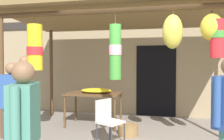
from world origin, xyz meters
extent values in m
cube|color=#9E8966|center=(0.00, 2.66, 2.16)|extent=(10.07, 0.25, 4.33)
cube|color=#2D2823|center=(0.00, 2.51, 2.68)|extent=(9.06, 0.04, 0.24)
cube|color=black|center=(0.39, 2.52, 1.00)|extent=(1.10, 0.03, 2.00)
cylinder|color=brown|center=(-2.54, -0.18, 1.23)|extent=(0.09, 0.09, 2.46)
cylinder|color=brown|center=(-2.54, 1.94, 1.23)|extent=(0.09, 0.09, 2.46)
cylinder|color=brown|center=(-0.16, -0.18, 2.46)|extent=(4.97, 0.10, 0.10)
cylinder|color=brown|center=(-0.16, 1.94, 2.61)|extent=(4.97, 0.10, 0.10)
cube|color=olive|center=(-0.16, 0.88, 2.58)|extent=(5.27, 2.62, 0.30)
cylinder|color=brown|center=(-1.82, -0.13, 2.34)|extent=(0.01, 0.01, 0.13)
cylinder|color=yellow|center=(-1.82, -0.13, 1.83)|extent=(0.29, 0.29, 0.89)
cylinder|color=red|center=(-1.82, -0.13, 1.76)|extent=(0.31, 0.31, 0.16)
cylinder|color=brown|center=(-0.20, -0.16, 2.31)|extent=(0.01, 0.01, 0.19)
cylinder|color=green|center=(-0.20, -0.16, 1.72)|extent=(0.21, 0.21, 0.99)
cylinder|color=pink|center=(-0.20, -0.16, 1.76)|extent=(0.23, 0.23, 0.18)
cylinder|color=brown|center=(1.52, -0.12, 2.32)|extent=(0.01, 0.01, 0.17)
cylinder|color=red|center=(1.52, -0.12, 1.92)|extent=(0.24, 0.24, 0.63)
cylinder|color=green|center=(1.52, -0.12, 1.99)|extent=(0.26, 0.26, 0.11)
cylinder|color=#4C3D23|center=(1.43, -0.10, 2.38)|extent=(0.02, 0.02, 0.06)
ellipsoid|color=yellow|center=(1.43, -0.10, 2.12)|extent=(0.36, 0.31, 0.45)
cylinder|color=#4C3D23|center=(0.80, -0.18, 2.37)|extent=(0.02, 0.02, 0.06)
ellipsoid|color=gold|center=(0.80, -0.18, 2.05)|extent=(0.33, 0.28, 0.58)
cube|color=brown|center=(-1.01, 1.12, 0.78)|extent=(1.29, 0.79, 0.04)
cylinder|color=brown|center=(-1.61, 0.77, 0.38)|extent=(0.05, 0.05, 0.76)
cylinder|color=brown|center=(-0.42, 0.77, 0.38)|extent=(0.05, 0.05, 0.76)
cylinder|color=brown|center=(-1.61, 1.46, 0.38)|extent=(0.05, 0.05, 0.76)
cylinder|color=brown|center=(-0.42, 1.46, 0.38)|extent=(0.05, 0.05, 0.76)
ellipsoid|color=yellow|center=(-0.96, 1.15, 0.85)|extent=(0.74, 0.52, 0.11)
ellipsoid|color=green|center=(-0.85, 1.09, 0.86)|extent=(0.33, 0.26, 0.07)
cube|color=beige|center=(-0.29, -0.13, 0.44)|extent=(0.54, 0.54, 0.04)
cube|color=beige|center=(-0.45, -0.05, 0.64)|extent=(0.22, 0.37, 0.40)
cylinder|color=#333338|center=(-0.22, -0.38, 0.22)|extent=(0.03, 0.03, 0.44)
cylinder|color=#333338|center=(-0.05, -0.06, 0.22)|extent=(0.03, 0.03, 0.44)
cylinder|color=#333338|center=(-0.54, -0.21, 0.22)|extent=(0.03, 0.03, 0.44)
cylinder|color=#333338|center=(-0.37, 0.11, 0.22)|extent=(0.03, 0.03, 0.44)
cylinder|color=olive|center=(-0.08, 0.57, 0.11)|extent=(0.42, 0.42, 0.22)
cylinder|color=#2D5193|center=(-1.97, -0.80, 0.38)|extent=(0.13, 0.13, 0.76)
cylinder|color=#2D5193|center=(-1.79, -0.76, 0.38)|extent=(0.13, 0.13, 0.76)
cube|color=#2D5193|center=(-1.88, -0.78, 1.04)|extent=(0.44, 0.31, 0.57)
cylinder|color=#2D5193|center=(-1.63, -0.72, 1.07)|extent=(0.08, 0.08, 0.51)
sphere|color=#896042|center=(-1.88, -0.78, 1.43)|extent=(0.21, 0.21, 0.21)
cube|color=#4C8E7A|center=(-0.60, -2.39, 1.06)|extent=(0.33, 0.45, 0.58)
cylinder|color=#4C8E7A|center=(-0.52, -2.64, 1.09)|extent=(0.08, 0.08, 0.52)
cylinder|color=#4C8E7A|center=(-0.67, -2.15, 1.09)|extent=(0.08, 0.08, 0.52)
sphere|color=#896042|center=(-0.60, -2.39, 1.45)|extent=(0.21, 0.21, 0.21)
cylinder|color=#B23347|center=(-2.25, 0.22, 0.41)|extent=(0.13, 0.13, 0.83)
cylinder|color=#B23347|center=(-2.18, 0.05, 0.41)|extent=(0.13, 0.13, 0.83)
cube|color=silver|center=(-2.21, 0.14, 1.14)|extent=(0.36, 0.45, 0.62)
cylinder|color=silver|center=(-2.31, 0.37, 1.17)|extent=(0.08, 0.08, 0.56)
cylinder|color=silver|center=(-2.12, -0.10, 1.17)|extent=(0.08, 0.08, 0.56)
sphere|color=#9E704C|center=(-2.21, 0.14, 1.56)|extent=(0.23, 0.23, 0.23)
cylinder|color=#2D5193|center=(1.24, -1.66, 1.12)|extent=(0.08, 0.08, 0.54)
camera|label=1|loc=(0.73, -4.42, 1.55)|focal=38.88mm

